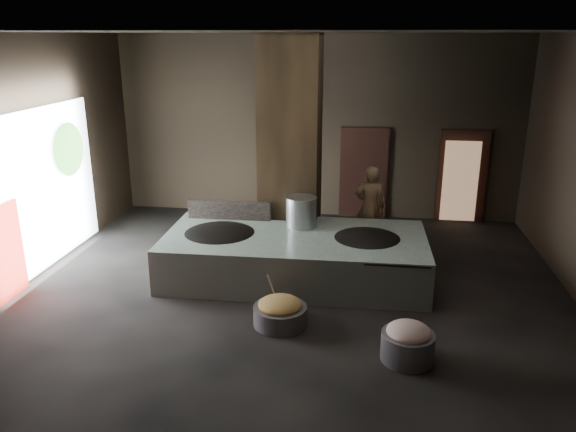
# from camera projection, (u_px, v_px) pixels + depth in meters

# --- Properties ---
(floor) EXTENTS (10.00, 9.00, 0.10)m
(floor) POSITION_uv_depth(u_px,v_px,m) (293.00, 290.00, 10.41)
(floor) COLOR black
(floor) RESTS_ON ground
(ceiling) EXTENTS (10.00, 9.00, 0.10)m
(ceiling) POSITION_uv_depth(u_px,v_px,m) (293.00, 29.00, 8.99)
(ceiling) COLOR black
(ceiling) RESTS_ON back_wall
(back_wall) EXTENTS (10.00, 0.10, 4.50)m
(back_wall) POSITION_uv_depth(u_px,v_px,m) (317.00, 127.00, 13.99)
(back_wall) COLOR black
(back_wall) RESTS_ON ground
(front_wall) EXTENTS (10.00, 0.10, 4.50)m
(front_wall) POSITION_uv_depth(u_px,v_px,m) (231.00, 275.00, 5.42)
(front_wall) COLOR black
(front_wall) RESTS_ON ground
(left_wall) EXTENTS (0.10, 9.00, 4.50)m
(left_wall) POSITION_uv_depth(u_px,v_px,m) (23.00, 160.00, 10.38)
(left_wall) COLOR black
(left_wall) RESTS_ON ground
(pillar) EXTENTS (1.20, 1.20, 4.50)m
(pillar) POSITION_uv_depth(u_px,v_px,m) (291.00, 147.00, 11.53)
(pillar) COLOR black
(pillar) RESTS_ON ground
(hearth_platform) EXTENTS (4.96, 2.43, 0.86)m
(hearth_platform) POSITION_uv_depth(u_px,v_px,m) (295.00, 256.00, 10.71)
(hearth_platform) COLOR #ADC0AD
(hearth_platform) RESTS_ON ground
(platform_cap) EXTENTS (4.81, 2.31, 0.03)m
(platform_cap) POSITION_uv_depth(u_px,v_px,m) (295.00, 237.00, 10.59)
(platform_cap) COLOR black
(platform_cap) RESTS_ON hearth_platform
(wok_left) EXTENTS (1.55, 1.55, 0.43)m
(wok_left) POSITION_uv_depth(u_px,v_px,m) (220.00, 238.00, 10.76)
(wok_left) COLOR black
(wok_left) RESTS_ON hearth_platform
(wok_left_rim) EXTENTS (1.58, 1.58, 0.05)m
(wok_left_rim) POSITION_uv_depth(u_px,v_px,m) (220.00, 234.00, 10.74)
(wok_left_rim) COLOR black
(wok_left_rim) RESTS_ON hearth_platform
(wok_right) EXTENTS (1.44, 1.44, 0.41)m
(wok_right) POSITION_uv_depth(u_px,v_px,m) (367.00, 243.00, 10.48)
(wok_right) COLOR black
(wok_right) RESTS_ON hearth_platform
(wok_right_rim) EXTENTS (1.48, 1.48, 0.05)m
(wok_right_rim) POSITION_uv_depth(u_px,v_px,m) (367.00, 239.00, 10.46)
(wok_right_rim) COLOR black
(wok_right_rim) RESTS_ON hearth_platform
(stock_pot) EXTENTS (0.60, 0.60, 0.64)m
(stock_pot) POSITION_uv_depth(u_px,v_px,m) (301.00, 213.00, 11.01)
(stock_pot) COLOR #A8ABB0
(stock_pot) RESTS_ON hearth_platform
(splash_guard) EXTENTS (1.71, 0.09, 0.43)m
(splash_guard) POSITION_uv_depth(u_px,v_px,m) (229.00, 211.00, 11.43)
(splash_guard) COLOR black
(splash_guard) RESTS_ON hearth_platform
(cook) EXTENTS (0.68, 0.46, 1.81)m
(cook) POSITION_uv_depth(u_px,v_px,m) (370.00, 207.00, 12.15)
(cook) COLOR #9E7850
(cook) RESTS_ON ground
(veg_basin) EXTENTS (0.97, 0.97, 0.32)m
(veg_basin) POSITION_uv_depth(u_px,v_px,m) (280.00, 315.00, 9.02)
(veg_basin) COLOR slate
(veg_basin) RESTS_ON ground
(veg_fill) EXTENTS (0.71, 0.71, 0.22)m
(veg_fill) POSITION_uv_depth(u_px,v_px,m) (280.00, 305.00, 8.96)
(veg_fill) COLOR #909849
(veg_fill) RESTS_ON veg_basin
(ladle) EXTENTS (0.13, 0.33, 0.61)m
(ladle) POSITION_uv_depth(u_px,v_px,m) (272.00, 289.00, 9.06)
(ladle) COLOR #A8ABB0
(ladle) RESTS_ON veg_basin
(meat_basin) EXTENTS (0.76, 0.76, 0.42)m
(meat_basin) POSITION_uv_depth(u_px,v_px,m) (407.00, 346.00, 8.03)
(meat_basin) COLOR slate
(meat_basin) RESTS_ON ground
(meat_fill) EXTENTS (0.63, 0.63, 0.24)m
(meat_fill) POSITION_uv_depth(u_px,v_px,m) (409.00, 332.00, 7.95)
(meat_fill) COLOR tan
(meat_fill) RESTS_ON meat_basin
(doorway_near) EXTENTS (1.18, 0.08, 2.38)m
(doorway_near) POSITION_uv_depth(u_px,v_px,m) (363.00, 175.00, 14.09)
(doorway_near) COLOR black
(doorway_near) RESTS_ON ground
(doorway_near_glow) EXTENTS (0.78, 0.04, 1.85)m
(doorway_near_glow) POSITION_uv_depth(u_px,v_px,m) (362.00, 177.00, 14.13)
(doorway_near_glow) COLOR #8C6647
(doorway_near_glow) RESTS_ON ground
(doorway_far) EXTENTS (1.18, 0.08, 2.38)m
(doorway_far) POSITION_uv_depth(u_px,v_px,m) (462.00, 178.00, 13.77)
(doorway_far) COLOR black
(doorway_far) RESTS_ON ground
(doorway_far_glow) EXTENTS (0.84, 0.04, 1.98)m
(doorway_far_glow) POSITION_uv_depth(u_px,v_px,m) (460.00, 181.00, 13.65)
(doorway_far_glow) COLOR #8C6647
(doorway_far_glow) RESTS_ON ground
(left_opening) EXTENTS (0.04, 4.20, 3.10)m
(left_opening) POSITION_uv_depth(u_px,v_px,m) (39.00, 191.00, 10.75)
(left_opening) COLOR white
(left_opening) RESTS_ON ground
(pavilion_sliver) EXTENTS (0.05, 0.90, 1.70)m
(pavilion_sliver) POSITION_uv_depth(u_px,v_px,m) (6.00, 253.00, 9.75)
(pavilion_sliver) COLOR maroon
(pavilion_sliver) RESTS_ON ground
(tree_silhouette) EXTENTS (0.28, 1.10, 1.10)m
(tree_silhouette) POSITION_uv_depth(u_px,v_px,m) (69.00, 149.00, 11.59)
(tree_silhouette) COLOR #194714
(tree_silhouette) RESTS_ON left_opening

